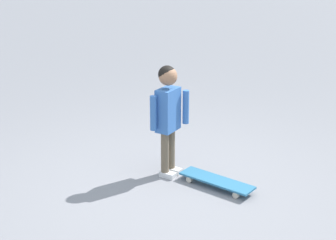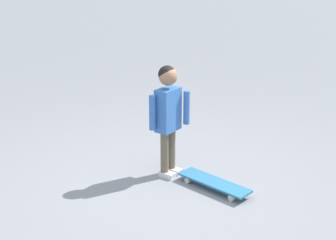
% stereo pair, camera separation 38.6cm
% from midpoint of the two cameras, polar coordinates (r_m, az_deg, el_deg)
% --- Properties ---
extents(ground_plane, '(50.00, 50.00, 0.00)m').
position_cam_midpoint_polar(ground_plane, '(4.43, 2.17, -8.28)').
color(ground_plane, gray).
extents(child_person, '(0.27, 0.41, 1.06)m').
position_cam_midpoint_polar(child_person, '(4.50, 2.47, 1.24)').
color(child_person, brown).
rests_on(child_person, ground).
extents(skateboard, '(0.71, 0.50, 0.07)m').
position_cam_midpoint_polar(skateboard, '(4.49, 7.83, -7.25)').
color(skateboard, teal).
rests_on(skateboard, ground).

